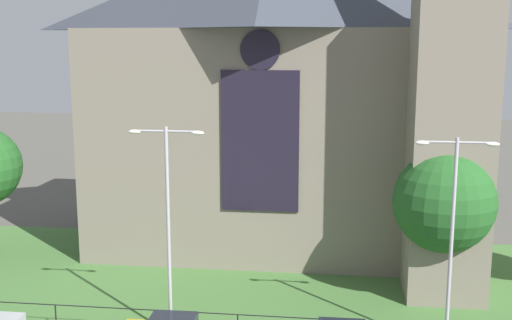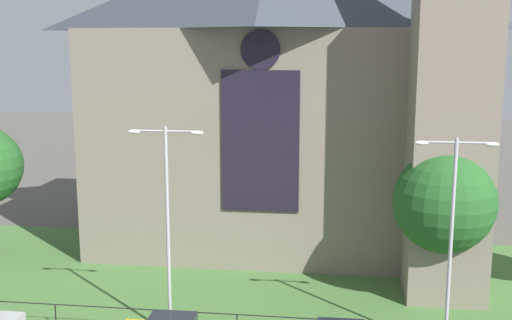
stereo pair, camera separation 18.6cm
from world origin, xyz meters
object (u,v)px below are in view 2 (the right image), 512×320
church_building (283,89)px  streetlamp_near (167,208)px  tree_right_near (444,203)px  streetlamp_far (452,221)px

church_building → streetlamp_near: 15.12m
tree_right_near → streetlamp_near: size_ratio=0.82×
streetlamp_far → church_building: bearing=121.0°
church_building → tree_right_near: 13.41m
church_building → tree_right_near: (8.90, -8.72, -4.96)m
church_building → streetlamp_far: bearing=-59.0°
tree_right_near → streetlamp_far: 5.31m
tree_right_near → streetlamp_near: bearing=-157.6°
tree_right_near → streetlamp_far: size_ratio=0.85×
tree_right_near → streetlamp_far: bearing=-95.6°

